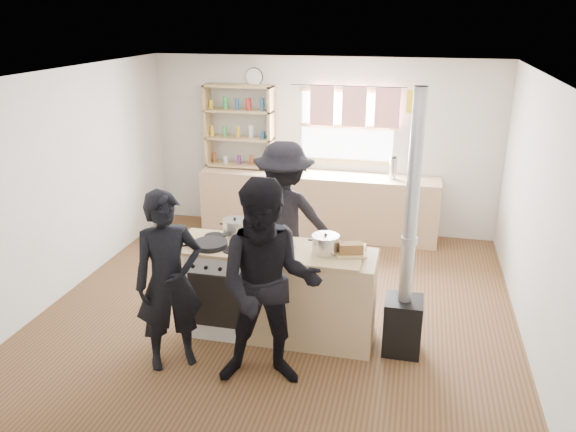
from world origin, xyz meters
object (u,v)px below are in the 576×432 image
at_px(stockpot_stove, 235,228).
at_px(skillet_greens, 210,244).
at_px(cooking_island, 282,292).
at_px(stockpot_counter, 325,244).
at_px(bread_board, 351,250).
at_px(roast_tray, 272,245).
at_px(person_near_right, 268,286).
at_px(person_far, 284,220).
at_px(flue_heater, 405,290).
at_px(thermos, 393,168).
at_px(person_near_left, 169,281).

bearing_deg(stockpot_stove, skillet_greens, -114.18).
distance_m(cooking_island, stockpot_stove, 0.80).
xyz_separation_m(stockpot_counter, bread_board, (0.24, -0.00, -0.04)).
xyz_separation_m(stockpot_stove, bread_board, (1.20, -0.22, -0.04)).
distance_m(roast_tray, person_near_right, 0.76).
bearing_deg(bread_board, person_far, 133.65).
height_order(roast_tray, flue_heater, flue_heater).
relative_size(cooking_island, skillet_greens, 4.56).
distance_m(skillet_greens, stockpot_stove, 0.36).
bearing_deg(skillet_greens, thermos, 61.25).
bearing_deg(stockpot_counter, stockpot_stove, 167.52).
relative_size(skillet_greens, flue_heater, 0.17).
relative_size(thermos, flue_heater, 0.12).
relative_size(thermos, person_near_right, 0.16).
height_order(roast_tray, person_far, person_far).
bearing_deg(flue_heater, person_near_left, -161.76).
bearing_deg(flue_heater, skillet_greens, -177.85).
relative_size(roast_tray, stockpot_counter, 1.59).
height_order(thermos, cooking_island, thermos).
distance_m(cooking_island, skillet_greens, 0.85).
relative_size(skillet_greens, person_near_left, 0.26).
xyz_separation_m(skillet_greens, person_near_left, (-0.17, -0.60, -0.13)).
height_order(roast_tray, person_near_right, person_near_right).
bearing_deg(stockpot_counter, thermos, 80.30).
distance_m(bread_board, person_near_right, 0.97).
bearing_deg(person_near_left, stockpot_stove, 37.14).
height_order(thermos, roast_tray, thermos).
bearing_deg(bread_board, roast_tray, -177.97).
xyz_separation_m(stockpot_stove, person_far, (0.35, 0.68, -0.13)).
bearing_deg(cooking_island, thermos, 72.15).
bearing_deg(stockpot_stove, cooking_island, -21.53).
xyz_separation_m(cooking_island, roast_tray, (-0.09, -0.03, 0.50)).
xyz_separation_m(roast_tray, stockpot_counter, (0.51, 0.03, 0.05)).
height_order(flue_heater, person_near_left, flue_heater).
distance_m(cooking_island, person_near_right, 0.90).
bearing_deg(cooking_island, roast_tray, -162.76).
bearing_deg(flue_heater, roast_tray, 179.40).
relative_size(skillet_greens, bread_board, 1.33).
bearing_deg(cooking_island, bread_board, -0.21).
xyz_separation_m(cooking_island, bread_board, (0.66, -0.00, 0.51)).
xyz_separation_m(thermos, bread_board, (-0.23, -2.77, -0.07)).
distance_m(person_near_left, person_far, 1.74).
distance_m(roast_tray, bread_board, 0.75).
xyz_separation_m(skillet_greens, flue_heater, (1.87, 0.07, -0.32)).
bearing_deg(person_far, stockpot_counter, 117.09).
xyz_separation_m(roast_tray, person_near_left, (-0.76, -0.68, -0.14)).
bearing_deg(thermos, roast_tray, -109.40).
xyz_separation_m(flue_heater, person_far, (-1.38, 0.94, 0.24)).
relative_size(roast_tray, person_near_right, 0.23).
bearing_deg(stockpot_counter, person_near_right, -114.38).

